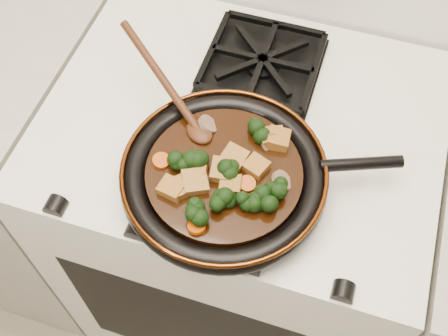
% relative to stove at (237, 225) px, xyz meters
% --- Properties ---
extents(stove, '(0.76, 0.60, 0.90)m').
position_rel_stove_xyz_m(stove, '(0.00, 0.00, 0.00)').
color(stove, white).
rests_on(stove, ground).
extents(burner_grate_front, '(0.23, 0.23, 0.03)m').
position_rel_stove_xyz_m(burner_grate_front, '(0.00, -0.14, 0.46)').
color(burner_grate_front, black).
rests_on(burner_grate_front, stove).
extents(burner_grate_back, '(0.23, 0.23, 0.03)m').
position_rel_stove_xyz_m(burner_grate_back, '(0.00, 0.14, 0.46)').
color(burner_grate_back, black).
rests_on(burner_grate_back, stove).
extents(skillet, '(0.46, 0.35, 0.05)m').
position_rel_stove_xyz_m(skillet, '(0.02, -0.16, 0.49)').
color(skillet, black).
rests_on(skillet, burner_grate_front).
extents(braising_sauce, '(0.26, 0.26, 0.02)m').
position_rel_stove_xyz_m(braising_sauce, '(0.01, -0.16, 0.50)').
color(braising_sauce, black).
rests_on(braising_sauce, skillet).
extents(tofu_cube_0, '(0.06, 0.06, 0.03)m').
position_rel_stove_xyz_m(tofu_cube_0, '(-0.02, -0.20, 0.52)').
color(tofu_cube_0, '#905D21').
rests_on(tofu_cube_0, braising_sauce).
extents(tofu_cube_1, '(0.05, 0.05, 0.02)m').
position_rel_stove_xyz_m(tofu_cube_1, '(-0.04, -0.21, 0.52)').
color(tofu_cube_1, '#905D21').
rests_on(tofu_cube_1, braising_sauce).
extents(tofu_cube_2, '(0.05, 0.05, 0.03)m').
position_rel_stove_xyz_m(tofu_cube_2, '(0.02, -0.16, 0.52)').
color(tofu_cube_2, '#905D21').
rests_on(tofu_cube_2, braising_sauce).
extents(tofu_cube_3, '(0.05, 0.05, 0.02)m').
position_rel_stove_xyz_m(tofu_cube_3, '(0.06, -0.14, 0.52)').
color(tofu_cube_3, '#905D21').
rests_on(tofu_cube_3, braising_sauce).
extents(tofu_cube_4, '(0.05, 0.04, 0.03)m').
position_rel_stove_xyz_m(tofu_cube_4, '(-0.05, -0.22, 0.52)').
color(tofu_cube_4, '#905D21').
rests_on(tofu_cube_4, braising_sauce).
extents(tofu_cube_5, '(0.04, 0.04, 0.03)m').
position_rel_stove_xyz_m(tofu_cube_5, '(0.08, -0.07, 0.52)').
color(tofu_cube_5, '#905D21').
rests_on(tofu_cube_5, braising_sauce).
extents(tofu_cube_6, '(0.04, 0.04, 0.03)m').
position_rel_stove_xyz_m(tofu_cube_6, '(-0.03, -0.17, 0.52)').
color(tofu_cube_6, '#905D21').
rests_on(tofu_cube_6, braising_sauce).
extents(tofu_cube_7, '(0.05, 0.05, 0.03)m').
position_rel_stove_xyz_m(tofu_cube_7, '(0.02, -0.13, 0.52)').
color(tofu_cube_7, '#905D21').
rests_on(tofu_cube_7, braising_sauce).
extents(tofu_cube_8, '(0.05, 0.05, 0.02)m').
position_rel_stove_xyz_m(tofu_cube_8, '(0.07, -0.07, 0.52)').
color(tofu_cube_8, '#905D21').
rests_on(tofu_cube_8, braising_sauce).
extents(tofu_cube_9, '(0.04, 0.04, 0.02)m').
position_rel_stove_xyz_m(tofu_cube_9, '(0.03, -0.18, 0.52)').
color(tofu_cube_9, '#905D21').
rests_on(tofu_cube_9, braising_sauce).
extents(broccoli_floret_0, '(0.09, 0.08, 0.06)m').
position_rel_stove_xyz_m(broccoli_floret_0, '(-0.06, -0.17, 0.52)').
color(broccoli_floret_0, black).
rests_on(broccoli_floret_0, braising_sauce).
extents(broccoli_floret_1, '(0.06, 0.07, 0.06)m').
position_rel_stove_xyz_m(broccoli_floret_1, '(0.05, -0.07, 0.52)').
color(broccoli_floret_1, black).
rests_on(broccoli_floret_1, braising_sauce).
extents(broccoli_floret_2, '(0.08, 0.08, 0.06)m').
position_rel_stove_xyz_m(broccoli_floret_2, '(0.07, -0.20, 0.52)').
color(broccoli_floret_2, black).
rests_on(broccoli_floret_2, braising_sauce).
extents(broccoli_floret_3, '(0.08, 0.08, 0.07)m').
position_rel_stove_xyz_m(broccoli_floret_3, '(-0.00, -0.25, 0.52)').
color(broccoli_floret_3, black).
rests_on(broccoli_floret_3, braising_sauce).
extents(broccoli_floret_4, '(0.07, 0.06, 0.06)m').
position_rel_stove_xyz_m(broccoli_floret_4, '(0.09, -0.20, 0.52)').
color(broccoli_floret_4, black).
rests_on(broccoli_floret_4, braising_sauce).
extents(broccoli_floret_5, '(0.07, 0.08, 0.07)m').
position_rel_stove_xyz_m(broccoli_floret_5, '(0.11, -0.17, 0.52)').
color(broccoli_floret_5, black).
rests_on(broccoli_floret_5, braising_sauce).
extents(broccoli_floret_6, '(0.07, 0.07, 0.05)m').
position_rel_stove_xyz_m(broccoli_floret_6, '(0.03, -0.22, 0.52)').
color(broccoli_floret_6, black).
rests_on(broccoli_floret_6, braising_sauce).
extents(broccoli_floret_7, '(0.08, 0.07, 0.07)m').
position_rel_stove_xyz_m(broccoli_floret_7, '(0.02, -0.16, 0.52)').
color(broccoli_floret_7, black).
rests_on(broccoli_floret_7, braising_sauce).
extents(broccoli_floret_8, '(0.08, 0.08, 0.06)m').
position_rel_stove_xyz_m(broccoli_floret_8, '(-0.04, -0.17, 0.52)').
color(broccoli_floret_8, black).
rests_on(broccoli_floret_8, braising_sauce).
extents(carrot_coin_0, '(0.03, 0.03, 0.01)m').
position_rel_stove_xyz_m(carrot_coin_0, '(-0.09, -0.17, 0.51)').
color(carrot_coin_0, '#C14405').
rests_on(carrot_coin_0, braising_sauce).
extents(carrot_coin_1, '(0.03, 0.03, 0.01)m').
position_rel_stove_xyz_m(carrot_coin_1, '(-0.02, -0.19, 0.51)').
color(carrot_coin_1, '#C14405').
rests_on(carrot_coin_1, braising_sauce).
extents(carrot_coin_2, '(0.03, 0.03, 0.01)m').
position_rel_stove_xyz_m(carrot_coin_2, '(0.00, -0.27, 0.51)').
color(carrot_coin_2, '#C14405').
rests_on(carrot_coin_2, braising_sauce).
extents(carrot_coin_3, '(0.03, 0.03, 0.02)m').
position_rel_stove_xyz_m(carrot_coin_3, '(0.06, -0.17, 0.51)').
color(carrot_coin_3, '#C14405').
rests_on(carrot_coin_3, braising_sauce).
extents(mushroom_slice_0, '(0.04, 0.04, 0.03)m').
position_rel_stove_xyz_m(mushroom_slice_0, '(0.07, -0.08, 0.52)').
color(mushroom_slice_0, brown).
rests_on(mushroom_slice_0, braising_sauce).
extents(mushroom_slice_1, '(0.04, 0.05, 0.03)m').
position_rel_stove_xyz_m(mushroom_slice_1, '(0.11, -0.15, 0.52)').
color(mushroom_slice_1, brown).
rests_on(mushroom_slice_1, braising_sauce).
extents(mushroom_slice_2, '(0.05, 0.05, 0.03)m').
position_rel_stove_xyz_m(mushroom_slice_2, '(-0.04, -0.08, 0.52)').
color(mushroom_slice_2, brown).
rests_on(mushroom_slice_2, braising_sauce).
extents(wooden_spoon, '(0.14, 0.11, 0.25)m').
position_rel_stove_xyz_m(wooden_spoon, '(-0.11, -0.06, 0.54)').
color(wooden_spoon, '#411F0D').
rests_on(wooden_spoon, braising_sauce).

